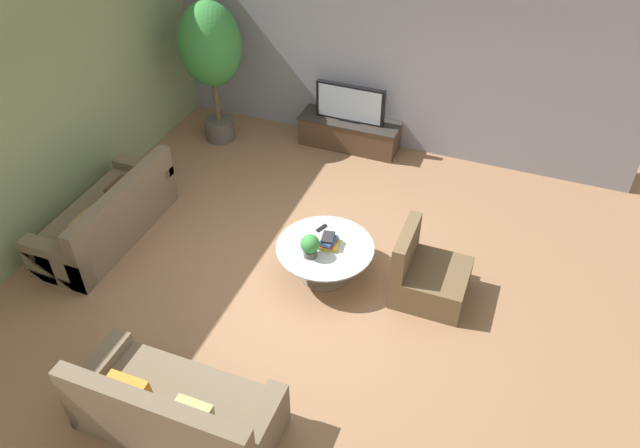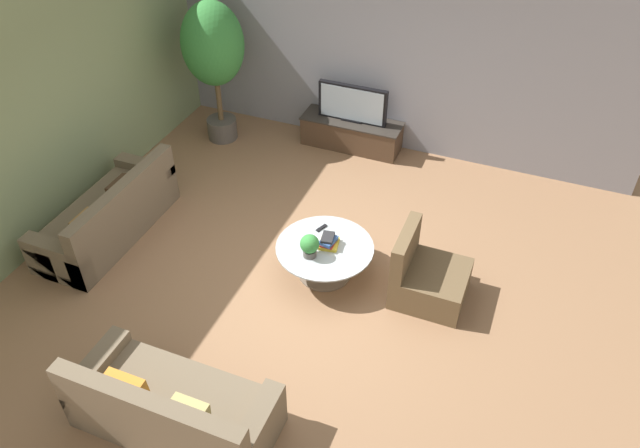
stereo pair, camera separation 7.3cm
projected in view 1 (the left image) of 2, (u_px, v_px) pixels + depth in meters
The scene contains 13 objects.
ground_plane at pixel (297, 275), 7.47m from camera, with size 24.00×24.00×0.00m, color #8C6647.
back_wall_stone at pixel (384, 50), 8.86m from camera, with size 7.40×0.12×3.00m, color gray.
side_wall_left at pixel (54, 108), 7.57m from camera, with size 0.12×7.40×3.00m, color gray.
media_console at pixel (349, 133), 9.54m from camera, with size 1.53×0.50×0.46m.
television at pixel (350, 104), 9.22m from camera, with size 1.05×0.13×0.57m.
coffee_table at pixel (325, 255), 7.30m from camera, with size 1.15×1.15×0.43m.
couch_by_wall at pixel (108, 218), 7.85m from camera, with size 0.84×2.01×0.84m.
couch_near_entry at pixel (175, 411), 5.69m from camera, with size 1.88×0.84×0.84m.
armchair_wicker at pixel (427, 277), 7.06m from camera, with size 0.80×0.76×0.86m.
potted_palm_tall at pixel (211, 50), 8.94m from camera, with size 0.91×0.91×2.17m.
potted_plant_tabletop at pixel (310, 245), 7.00m from camera, with size 0.22×0.22×0.29m.
book_stack at pixel (329, 241), 7.20m from camera, with size 0.25×0.27×0.14m.
remote_black at pixel (321, 228), 7.47m from camera, with size 0.04×0.16×0.02m, color black.
Camera 1 is at (2.21, -4.91, 5.22)m, focal length 35.00 mm.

